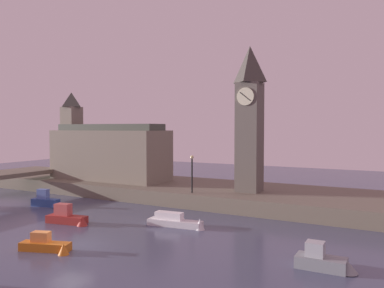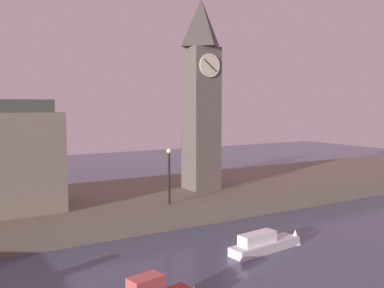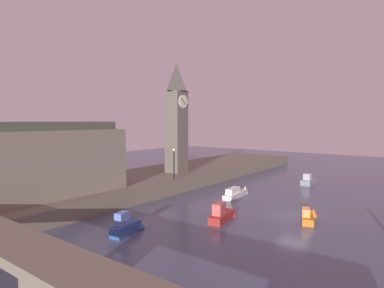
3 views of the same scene
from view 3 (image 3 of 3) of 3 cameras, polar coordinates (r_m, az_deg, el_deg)
ground_plane at (r=31.88m, az=16.97°, el=-11.78°), size 120.00×120.00×0.00m
far_embankment at (r=42.70m, az=-9.25°, el=-6.60°), size 70.00×12.00×1.50m
clock_tower at (r=45.37m, az=-2.72°, el=4.80°), size 2.57×2.60×14.83m
parliament_hall at (r=33.58m, az=-25.18°, el=-2.42°), size 15.42×5.70×11.29m
bridge_span at (r=16.36m, az=-21.96°, el=-20.34°), size 2.79×33.69×2.65m
streetlamp at (r=39.72m, az=-3.14°, el=-2.80°), size 0.36×0.36×3.78m
boat_ferry_white at (r=38.48m, az=7.80°, el=-8.32°), size 5.21×1.63×1.40m
boat_dinghy_red at (r=29.45m, az=5.40°, el=-11.91°), size 4.15×1.72×1.70m
boat_tour_blue at (r=26.49m, az=-11.12°, el=-13.66°), size 3.43×1.54×1.74m
boat_cruiser_grey at (r=47.75m, az=19.48°, el=-5.97°), size 3.37×1.31×1.52m
boat_patrol_orange at (r=30.91m, az=19.43°, el=-11.59°), size 3.90×1.95×1.32m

